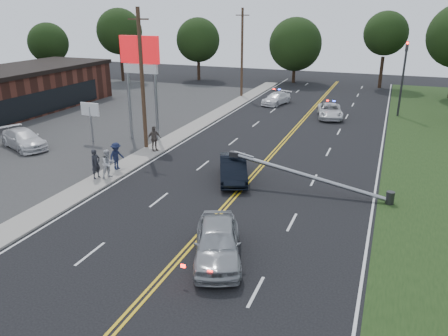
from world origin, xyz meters
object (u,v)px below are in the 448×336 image
at_px(bystander_d, 154,139).
at_px(fallen_streetlight, 317,178).
at_px(crashed_sedan, 233,169).
at_px(parked_car, 24,139).
at_px(utility_pole_far, 242,53).
at_px(bystander_c, 116,156).
at_px(emergency_b, 276,98).
at_px(utility_pole_mid, 142,80).
at_px(bystander_b, 108,164).
at_px(emergency_a, 330,111).
at_px(bystander_a, 96,164).
at_px(pylon_sign, 140,63).
at_px(waiting_sedan, 217,242).
at_px(traffic_signal, 403,72).
at_px(small_sign, 90,113).

bearing_deg(bystander_d, fallen_streetlight, -72.95).
distance_m(crashed_sedan, parked_car, 16.87).
bearing_deg(utility_pole_far, bystander_c, -88.39).
relative_size(utility_pole_far, emergency_b, 2.29).
bearing_deg(utility_pole_mid, bystander_b, -79.65).
height_order(emergency_b, bystander_d, bystander_d).
bearing_deg(utility_pole_mid, emergency_a, 52.66).
distance_m(emergency_b, bystander_a, 26.31).
relative_size(pylon_sign, emergency_b, 1.83).
relative_size(waiting_sedan, bystander_c, 2.65).
height_order(bystander_b, bystander_d, bystander_d).
bearing_deg(emergency_b, utility_pole_mid, -89.87).
bearing_deg(bystander_b, bystander_a, 134.19).
bearing_deg(emergency_a, pylon_sign, -146.46).
distance_m(pylon_sign, traffic_signal, 24.75).
relative_size(utility_pole_mid, waiting_sedan, 2.13).
bearing_deg(emergency_a, utility_pole_mid, -139.34).
bearing_deg(bystander_a, waiting_sedan, -108.81).
bearing_deg(pylon_sign, waiting_sedan, -50.13).
bearing_deg(bystander_d, utility_pole_mid, 92.03).
relative_size(pylon_sign, traffic_signal, 1.13).
xyz_separation_m(pylon_sign, waiting_sedan, (12.03, -14.40, -5.20)).
height_order(fallen_streetlight, parked_car, fallen_streetlight).
relative_size(bystander_b, bystander_c, 1.02).
bearing_deg(bystander_a, emergency_b, 0.57).
relative_size(bystander_a, bystander_b, 1.01).
bearing_deg(fallen_streetlight, bystander_d, 164.66).
xyz_separation_m(crashed_sedan, bystander_a, (-7.77, -2.95, 0.29)).
bearing_deg(utility_pole_mid, pylon_sign, 123.02).
bearing_deg(bystander_b, traffic_signal, -15.68).
bearing_deg(parked_car, small_sign, -26.62).
height_order(bystander_c, bystander_d, bystander_d).
xyz_separation_m(utility_pole_far, bystander_b, (1.16, -28.37, -4.06)).
height_order(small_sign, emergency_b, small_sign).
distance_m(fallen_streetlight, emergency_b, 24.72).
xyz_separation_m(utility_pole_mid, utility_pole_far, (0.00, 22.00, 0.00)).
distance_m(utility_pole_far, bystander_b, 28.68).
height_order(small_sign, parked_car, small_sign).
relative_size(bystander_a, bystander_d, 1.00).
bearing_deg(bystander_d, small_sign, 116.38).
xyz_separation_m(utility_pole_far, waiting_sedan, (10.73, -34.40, -4.28)).
height_order(utility_pole_mid, emergency_a, utility_pole_mid).
relative_size(crashed_sedan, bystander_c, 2.53).
bearing_deg(utility_pole_mid, bystander_d, -30.36).
height_order(utility_pole_far, bystander_d, utility_pole_far).
relative_size(parked_car, bystander_a, 2.65).
relative_size(emergency_b, bystander_b, 2.42).
relative_size(utility_pole_mid, bystander_c, 5.64).
height_order(pylon_sign, traffic_signal, pylon_sign).
relative_size(utility_pole_far, bystander_a, 5.47).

